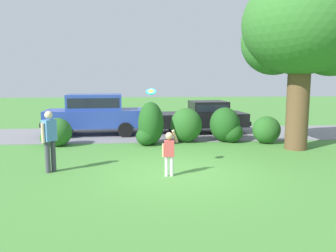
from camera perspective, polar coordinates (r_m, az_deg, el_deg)
ground_plane at (r=9.66m, az=1.52°, el=-7.83°), size 80.00×80.00×0.00m
driveway_strip at (r=16.20m, az=-0.96°, el=-1.34°), size 28.00×4.40×0.02m
oak_tree_large at (r=13.73m, az=21.77°, el=14.62°), size 4.66×4.45×6.42m
shrub_near_tree at (r=13.99m, az=-18.42°, el=-1.16°), size 1.28×1.02×1.12m
shrub_centre_left at (r=13.51m, az=-3.07°, el=0.03°), size 1.11×1.17×1.72m
shrub_centre at (r=14.11m, az=3.07°, el=0.15°), size 1.33×1.15×1.43m
shrub_centre_right at (r=14.42m, az=9.81°, el=-0.03°), size 1.34×1.37×1.44m
shrub_far_end at (r=14.40m, az=16.29°, el=-0.63°), size 1.15×0.98×1.12m
parked_sedan at (r=16.50m, az=6.03°, el=1.72°), size 4.52×2.33×1.56m
parked_suv at (r=16.24m, az=-12.20°, el=2.30°), size 4.79×2.30×1.92m
child_thrower at (r=9.13m, az=0.20°, el=-4.12°), size 0.45×0.27×1.29m
frisbee at (r=9.45m, az=-2.90°, el=5.82°), size 0.29×0.25×0.18m
adult_onlooker at (r=10.06m, az=-19.36°, el=-1.92°), size 0.39×0.45×1.74m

